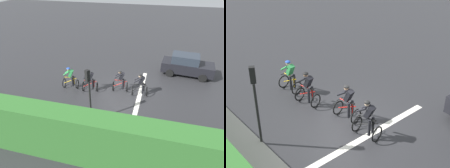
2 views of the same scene
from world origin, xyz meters
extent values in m
plane|color=#28282B|center=(0.00, 0.00, 0.00)|extent=(80.00, 80.00, 0.00)
cube|color=#ADA89E|center=(-4.90, 2.00, 0.06)|extent=(2.80, 24.02, 0.12)
cube|color=tan|center=(-5.80, 2.00, 0.32)|extent=(0.44, 24.02, 0.64)
cube|color=#2D6628|center=(-6.10, 2.00, 1.31)|extent=(1.10, 24.02, 2.62)
cube|color=silver|center=(0.00, -1.30, 0.00)|extent=(7.00, 0.30, 0.01)
torus|color=black|center=(-0.34, 4.40, 0.34)|extent=(0.68, 0.13, 0.68)
torus|color=black|center=(-0.23, 3.39, 0.34)|extent=(0.68, 0.13, 0.68)
cylinder|color=gold|center=(-0.29, 3.89, 0.59)|extent=(0.15, 0.99, 0.51)
cylinder|color=gold|center=(-0.25, 3.59, 0.62)|extent=(0.04, 0.04, 0.55)
cylinder|color=gold|center=(-0.29, 3.94, 0.87)|extent=(0.12, 0.71, 0.04)
cube|color=black|center=(-0.25, 3.59, 0.91)|extent=(0.12, 0.23, 0.04)
cylinder|color=black|center=(-0.33, 4.30, 0.84)|extent=(0.42, 0.08, 0.03)
cube|color=green|center=(-0.27, 3.79, 1.21)|extent=(0.34, 0.44, 0.57)
sphere|color=beige|center=(-0.29, 3.94, 1.52)|extent=(0.20, 0.20, 0.20)
ellipsoid|color=#264CB2|center=(-0.29, 3.94, 1.59)|extent=(0.27, 0.30, 0.14)
cylinder|color=black|center=(-0.38, 3.68, 0.57)|extent=(0.12, 0.12, 0.74)
cylinder|color=black|center=(-0.14, 3.70, 0.57)|extent=(0.12, 0.12, 0.74)
cylinder|color=green|center=(-0.46, 4.06, 1.26)|extent=(0.14, 0.48, 0.37)
cylinder|color=green|center=(-0.15, 4.09, 1.26)|extent=(0.14, 0.48, 0.37)
torus|color=black|center=(-0.45, 2.82, 0.34)|extent=(0.68, 0.19, 0.68)
torus|color=black|center=(-0.26, 1.81, 0.34)|extent=(0.68, 0.19, 0.68)
cylinder|color=red|center=(-0.36, 2.31, 0.59)|extent=(0.23, 0.98, 0.51)
cylinder|color=red|center=(-0.30, 2.01, 0.62)|extent=(0.04, 0.04, 0.55)
cylinder|color=red|center=(-0.37, 2.36, 0.87)|extent=(0.18, 0.71, 0.04)
cube|color=black|center=(-0.30, 2.01, 0.91)|extent=(0.14, 0.23, 0.04)
cylinder|color=black|center=(-0.43, 2.72, 0.84)|extent=(0.42, 0.11, 0.03)
cube|color=black|center=(-0.34, 2.21, 1.21)|extent=(0.37, 0.46, 0.57)
sphere|color=#9E7051|center=(-0.37, 2.36, 1.52)|extent=(0.20, 0.20, 0.20)
ellipsoid|color=black|center=(-0.37, 2.36, 1.59)|extent=(0.29, 0.32, 0.14)
cylinder|color=black|center=(-0.44, 2.09, 0.57)|extent=(0.12, 0.12, 0.74)
cylinder|color=black|center=(-0.20, 2.14, 0.57)|extent=(0.12, 0.12, 0.74)
cylinder|color=black|center=(-0.55, 2.46, 1.26)|extent=(0.18, 0.49, 0.37)
cylinder|color=black|center=(-0.23, 2.53, 1.26)|extent=(0.18, 0.49, 0.37)
torus|color=black|center=(0.16, 0.70, 0.34)|extent=(0.68, 0.15, 0.68)
torus|color=black|center=(0.29, -0.31, 0.34)|extent=(0.68, 0.15, 0.68)
cylinder|color=red|center=(0.23, 0.20, 0.59)|extent=(0.17, 0.99, 0.51)
cylinder|color=red|center=(0.27, -0.11, 0.62)|extent=(0.04, 0.04, 0.55)
cylinder|color=red|center=(0.22, 0.25, 0.87)|extent=(0.14, 0.71, 0.04)
cube|color=black|center=(0.27, -0.11, 0.91)|extent=(0.13, 0.23, 0.04)
cylinder|color=black|center=(0.17, 0.60, 0.84)|extent=(0.42, 0.09, 0.03)
cube|color=black|center=(0.24, 0.10, 1.21)|extent=(0.35, 0.44, 0.57)
sphere|color=tan|center=(0.22, 0.25, 1.52)|extent=(0.20, 0.20, 0.20)
ellipsoid|color=black|center=(0.22, 0.25, 1.59)|extent=(0.27, 0.31, 0.14)
cylinder|color=black|center=(0.13, -0.02, 0.57)|extent=(0.12, 0.12, 0.74)
cylinder|color=black|center=(0.37, 0.01, 0.57)|extent=(0.12, 0.12, 0.74)
cylinder|color=black|center=(0.04, 0.36, 1.26)|extent=(0.15, 0.49, 0.37)
cylinder|color=black|center=(0.36, 0.40, 1.26)|extent=(0.15, 0.49, 0.37)
torus|color=black|center=(-0.07, -0.76, 0.34)|extent=(0.68, 0.15, 0.68)
torus|color=black|center=(0.06, -1.77, 0.34)|extent=(0.68, 0.15, 0.68)
cylinder|color=black|center=(0.00, -1.26, 0.59)|extent=(0.17, 0.99, 0.51)
cylinder|color=black|center=(0.04, -1.57, 0.62)|extent=(0.04, 0.04, 0.55)
cylinder|color=black|center=(-0.01, -1.21, 0.87)|extent=(0.14, 0.71, 0.04)
cube|color=black|center=(0.04, -1.57, 0.91)|extent=(0.13, 0.23, 0.04)
cylinder|color=black|center=(-0.06, -0.86, 0.84)|extent=(0.42, 0.09, 0.03)
cube|color=black|center=(0.01, -1.36, 1.21)|extent=(0.35, 0.44, 0.57)
sphere|color=beige|center=(-0.01, -1.21, 1.52)|extent=(0.20, 0.20, 0.20)
ellipsoid|color=black|center=(-0.01, -1.21, 1.59)|extent=(0.27, 0.31, 0.14)
cylinder|color=black|center=(-0.10, -1.48, 0.57)|extent=(0.12, 0.12, 0.74)
cylinder|color=black|center=(0.14, -1.45, 0.57)|extent=(0.12, 0.12, 0.74)
cylinder|color=black|center=(-0.19, -1.10, 1.26)|extent=(0.15, 0.49, 0.37)
cylinder|color=black|center=(0.13, -1.06, 1.26)|extent=(0.15, 0.49, 0.37)
cube|color=black|center=(4.13, -4.66, 0.70)|extent=(2.12, 4.26, 0.80)
cube|color=#262D38|center=(4.16, -4.41, 1.43)|extent=(1.71, 2.28, 0.66)
cylinder|color=black|center=(4.82, -6.01, 0.32)|extent=(0.29, 0.66, 0.64)
cylinder|color=black|center=(3.17, -5.83, 0.32)|extent=(0.29, 0.66, 0.64)
cylinder|color=black|center=(5.09, -3.48, 0.32)|extent=(0.29, 0.66, 0.64)
cylinder|color=black|center=(3.44, -3.30, 0.32)|extent=(0.29, 0.66, 0.64)
cube|color=#EAEACC|center=(4.42, -6.71, 0.80)|extent=(0.29, 0.11, 0.16)
cube|color=#EAEACC|center=(3.41, -6.60, 0.80)|extent=(0.29, 0.11, 0.16)
cylinder|color=black|center=(-3.51, 1.09, 1.35)|extent=(0.10, 0.10, 2.70)
cube|color=black|center=(-3.47, 1.18, 3.02)|extent=(0.27, 0.27, 0.64)
sphere|color=red|center=(-3.41, 1.28, 3.22)|extent=(0.11, 0.11, 0.11)
sphere|color=orange|center=(-3.41, 1.28, 3.02)|extent=(0.11, 0.11, 0.11)
sphere|color=green|center=(-3.41, 1.28, 2.82)|extent=(0.11, 0.11, 0.11)
camera|label=1|loc=(-12.07, -2.40, 7.92)|focal=32.09mm
camera|label=2|loc=(-8.04, -8.81, 8.43)|focal=53.42mm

